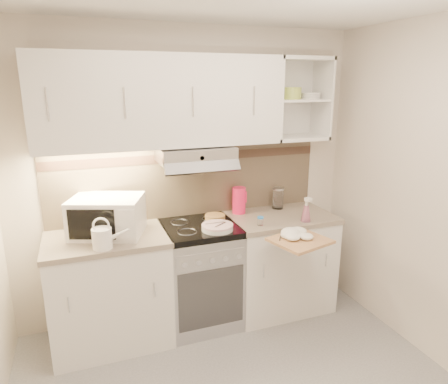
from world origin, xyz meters
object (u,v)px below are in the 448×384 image
object	(u,v)px
microwave	(107,216)
watering_can	(103,237)
plate_stack	(217,227)
glass_jar	(278,198)
cutting_board	(300,241)
pink_pitcher	(239,200)
electric_range	(201,274)
spray_bottle	(306,211)

from	to	relation	value
microwave	watering_can	size ratio (longest dim) A/B	2.33
plate_stack	glass_jar	size ratio (longest dim) A/B	1.28
microwave	cutting_board	bearing A→B (deg)	-1.67
watering_can	pink_pitcher	xyz separation A→B (m)	(1.20, 0.41, 0.04)
microwave	plate_stack	distance (m)	0.86
plate_stack	cutting_board	size ratio (longest dim) A/B	0.63
pink_pitcher	glass_jar	xyz separation A→B (m)	(0.39, -0.00, -0.02)
microwave	pink_pitcher	distance (m)	1.16
microwave	electric_range	bearing A→B (deg)	17.05
cutting_board	plate_stack	bearing A→B (deg)	131.00
watering_can	microwave	bearing A→B (deg)	93.45
microwave	spray_bottle	xyz separation A→B (m)	(1.60, -0.27, -0.06)
pink_pitcher	spray_bottle	size ratio (longest dim) A/B	1.06
watering_can	pink_pitcher	bearing A→B (deg)	33.18
cutting_board	electric_range	bearing A→B (deg)	125.64
microwave	pink_pitcher	xyz separation A→B (m)	(1.15, 0.13, -0.03)
plate_stack	cutting_board	world-z (taller)	plate_stack
spray_bottle	glass_jar	bearing A→B (deg)	85.51
electric_range	plate_stack	xyz separation A→B (m)	(0.10, -0.16, 0.47)
microwave	watering_can	bearing A→B (deg)	-80.19
microwave	cutting_board	distance (m)	1.49
watering_can	pink_pitcher	size ratio (longest dim) A/B	1.13
electric_range	glass_jar	size ratio (longest dim) A/B	4.54
microwave	glass_jar	size ratio (longest dim) A/B	3.16
glass_jar	spray_bottle	xyz separation A→B (m)	(0.05, -0.40, -0.01)
watering_can	plate_stack	world-z (taller)	watering_can
spray_bottle	cutting_board	bearing A→B (deg)	-139.84
microwave	plate_stack	size ratio (longest dim) A/B	2.48
pink_pitcher	cutting_board	bearing A→B (deg)	-62.84
watering_can	glass_jar	size ratio (longest dim) A/B	1.36
watering_can	cutting_board	xyz separation A→B (m)	(1.42, -0.30, -0.11)
watering_can	plate_stack	bearing A→B (deg)	18.71
electric_range	pink_pitcher	bearing A→B (deg)	23.27
microwave	glass_jar	xyz separation A→B (m)	(1.54, 0.13, -0.05)
spray_bottle	microwave	bearing A→B (deg)	158.26
spray_bottle	pink_pitcher	bearing A→B (deg)	125.77
plate_stack	pink_pitcher	world-z (taller)	pink_pitcher
glass_jar	spray_bottle	world-z (taller)	spray_bottle
plate_stack	pink_pitcher	size ratio (longest dim) A/B	1.06
plate_stack	pink_pitcher	bearing A→B (deg)	46.26
watering_can	spray_bottle	distance (m)	1.65
electric_range	pink_pitcher	xyz separation A→B (m)	(0.43, 0.18, 0.57)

